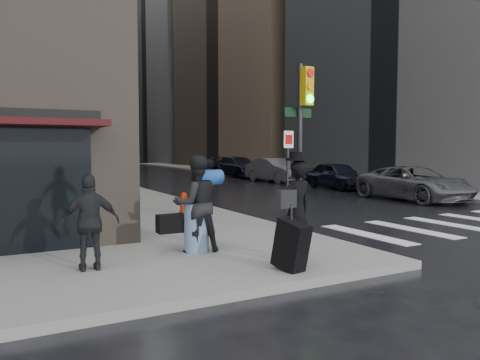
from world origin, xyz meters
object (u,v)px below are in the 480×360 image
at_px(parked_car_0, 414,183).
at_px(fire_hydrant, 184,204).
at_px(parked_car_3, 239,167).
at_px(man_overcoat, 295,216).
at_px(man_greycoat, 90,222).
at_px(parked_car_2, 275,170).
at_px(parked_car_4, 206,165).
at_px(traffic_light, 302,124).
at_px(man_jeans, 196,204).
at_px(parked_car_1, 337,175).

bearing_deg(parked_car_0, fire_hydrant, -176.87).
bearing_deg(parked_car_3, man_overcoat, -120.65).
bearing_deg(man_greycoat, parked_car_2, -124.51).
bearing_deg(parked_car_4, traffic_light, -105.02).
distance_m(man_jeans, parked_car_3, 25.59).
relative_size(traffic_light, parked_car_3, 0.78).
distance_m(fire_hydrant, parked_car_0, 10.26).
distance_m(man_jeans, parked_car_4, 30.56).
relative_size(man_overcoat, parked_car_2, 0.44).
relative_size(fire_hydrant, parked_car_1, 0.16).
bearing_deg(traffic_light, parked_car_0, 15.63).
distance_m(parked_car_1, parked_car_2, 5.67).
bearing_deg(parked_car_3, parked_car_1, -95.44).
distance_m(traffic_light, parked_car_4, 28.58).
relative_size(man_overcoat, parked_car_3, 0.39).
bearing_deg(parked_car_2, parked_car_1, -91.48).
distance_m(man_overcoat, parked_car_3, 26.48).
bearing_deg(man_jeans, parked_car_4, -112.30).
height_order(man_jeans, parked_car_1, man_jeans).
bearing_deg(parked_car_1, parked_car_2, 96.60).
distance_m(man_jeans, fire_hydrant, 5.30).
distance_m(man_overcoat, parked_car_1, 16.94).
bearing_deg(parked_car_1, parked_car_3, 93.14).
bearing_deg(man_overcoat, parked_car_4, -121.80).
distance_m(man_greycoat, fire_hydrant, 6.63).
distance_m(man_overcoat, traffic_light, 3.71).
bearing_deg(fire_hydrant, traffic_light, -69.84).
relative_size(man_greycoat, traffic_light, 0.40).
relative_size(traffic_light, parked_car_1, 0.96).
distance_m(fire_hydrant, parked_car_4, 25.32).
relative_size(fire_hydrant, parked_car_0, 0.13).
height_order(parked_car_0, parked_car_4, parked_car_0).
height_order(man_overcoat, fire_hydrant, man_overcoat).
height_order(man_overcoat, parked_car_0, man_overcoat).
height_order(man_greycoat, parked_car_2, man_greycoat).
bearing_deg(parked_car_4, fire_hydrant, -111.23).
distance_m(man_overcoat, fire_hydrant, 6.67).
relative_size(parked_car_2, parked_car_4, 1.16).
xyz_separation_m(parked_car_1, parked_car_2, (-0.28, 5.66, 0.04)).
bearing_deg(traffic_light, parked_car_2, 49.24).
distance_m(man_jeans, man_greycoat, 2.12).
height_order(man_greycoat, parked_car_4, man_greycoat).
bearing_deg(man_jeans, parked_car_2, -124.72).
relative_size(parked_car_3, parked_car_4, 1.31).
height_order(parked_car_0, parked_car_3, parked_car_3).
relative_size(parked_car_0, parked_car_3, 0.99).
distance_m(man_greycoat, parked_car_2, 22.27).
relative_size(man_jeans, parked_car_2, 0.41).
relative_size(fire_hydrant, parked_car_2, 0.15).
xyz_separation_m(traffic_light, parked_car_0, (8.77, 4.26, -2.06)).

